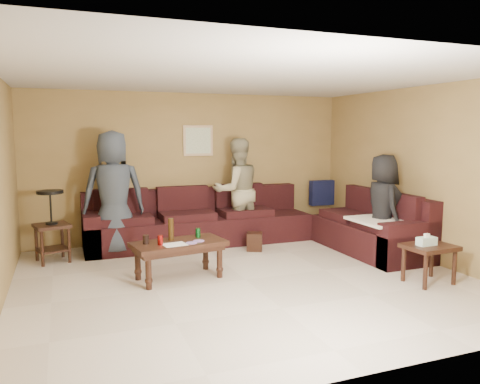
{
  "coord_description": "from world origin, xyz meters",
  "views": [
    {
      "loc": [
        -2.09,
        -5.3,
        1.84
      ],
      "look_at": [
        0.25,
        0.85,
        1.0
      ],
      "focal_mm": 35.0,
      "sensor_mm": 36.0,
      "label": 1
    }
  ],
  "objects_px": {
    "side_table_right": "(429,250)",
    "waste_bin": "(255,242)",
    "sectional_sofa": "(258,227)",
    "person_middle": "(237,191)",
    "coffee_table": "(178,247)",
    "end_table_left": "(52,225)",
    "person_right": "(383,207)",
    "person_left": "(114,193)"
  },
  "relations": [
    {
      "from": "waste_bin",
      "to": "end_table_left",
      "type": "bearing_deg",
      "value": 171.73
    },
    {
      "from": "sectional_sofa",
      "to": "person_left",
      "type": "distance_m",
      "value": 2.31
    },
    {
      "from": "side_table_right",
      "to": "person_middle",
      "type": "bearing_deg",
      "value": 116.2
    },
    {
      "from": "sectional_sofa",
      "to": "end_table_left",
      "type": "distance_m",
      "value": 3.1
    },
    {
      "from": "coffee_table",
      "to": "waste_bin",
      "type": "bearing_deg",
      "value": 34.03
    },
    {
      "from": "side_table_right",
      "to": "person_right",
      "type": "height_order",
      "value": "person_right"
    },
    {
      "from": "end_table_left",
      "to": "waste_bin",
      "type": "relative_size",
      "value": 3.65
    },
    {
      "from": "person_left",
      "to": "person_middle",
      "type": "xyz_separation_m",
      "value": [
        2.02,
        0.12,
        -0.06
      ]
    },
    {
      "from": "end_table_left",
      "to": "sectional_sofa",
      "type": "bearing_deg",
      "value": -4.27
    },
    {
      "from": "side_table_right",
      "to": "person_middle",
      "type": "relative_size",
      "value": 0.36
    },
    {
      "from": "coffee_table",
      "to": "side_table_right",
      "type": "distance_m",
      "value": 3.09
    },
    {
      "from": "end_table_left",
      "to": "waste_bin",
      "type": "height_order",
      "value": "end_table_left"
    },
    {
      "from": "end_table_left",
      "to": "person_left",
      "type": "height_order",
      "value": "person_left"
    },
    {
      "from": "person_right",
      "to": "person_left",
      "type": "bearing_deg",
      "value": 76.86
    },
    {
      "from": "person_right",
      "to": "side_table_right",
      "type": "bearing_deg",
      "value": -179.65
    },
    {
      "from": "side_table_right",
      "to": "person_left",
      "type": "height_order",
      "value": "person_left"
    },
    {
      "from": "person_left",
      "to": "person_right",
      "type": "relative_size",
      "value": 1.23
    },
    {
      "from": "sectional_sofa",
      "to": "person_middle",
      "type": "xyz_separation_m",
      "value": [
        -0.19,
        0.46,
        0.55
      ]
    },
    {
      "from": "person_middle",
      "to": "coffee_table",
      "type": "bearing_deg",
      "value": 44.16
    },
    {
      "from": "sectional_sofa",
      "to": "waste_bin",
      "type": "xyz_separation_m",
      "value": [
        -0.14,
        -0.2,
        -0.18
      ]
    },
    {
      "from": "side_table_right",
      "to": "person_left",
      "type": "relative_size",
      "value": 0.33
    },
    {
      "from": "side_table_right",
      "to": "person_right",
      "type": "xyz_separation_m",
      "value": [
        0.21,
        1.18,
        0.35
      ]
    },
    {
      "from": "end_table_left",
      "to": "person_right",
      "type": "xyz_separation_m",
      "value": [
        4.53,
        -1.49,
        0.23
      ]
    },
    {
      "from": "sectional_sofa",
      "to": "person_right",
      "type": "bearing_deg",
      "value": -41.0
    },
    {
      "from": "side_table_right",
      "to": "person_right",
      "type": "distance_m",
      "value": 1.25
    },
    {
      "from": "end_table_left",
      "to": "person_right",
      "type": "bearing_deg",
      "value": -18.15
    },
    {
      "from": "waste_bin",
      "to": "person_left",
      "type": "distance_m",
      "value": 2.28
    },
    {
      "from": "coffee_table",
      "to": "person_left",
      "type": "distance_m",
      "value": 1.72
    },
    {
      "from": "end_table_left",
      "to": "waste_bin",
      "type": "bearing_deg",
      "value": -8.27
    },
    {
      "from": "waste_bin",
      "to": "person_left",
      "type": "height_order",
      "value": "person_left"
    },
    {
      "from": "sectional_sofa",
      "to": "side_table_right",
      "type": "height_order",
      "value": "sectional_sofa"
    },
    {
      "from": "person_middle",
      "to": "person_right",
      "type": "relative_size",
      "value": 1.14
    },
    {
      "from": "side_table_right",
      "to": "sectional_sofa",
      "type": "bearing_deg",
      "value": 116.9
    },
    {
      "from": "coffee_table",
      "to": "end_table_left",
      "type": "bearing_deg",
      "value": 136.85
    },
    {
      "from": "sectional_sofa",
      "to": "waste_bin",
      "type": "relative_size",
      "value": 16.48
    },
    {
      "from": "side_table_right",
      "to": "waste_bin",
      "type": "xyz_separation_m",
      "value": [
        -1.38,
        2.24,
        -0.27
      ]
    },
    {
      "from": "sectional_sofa",
      "to": "person_left",
      "type": "bearing_deg",
      "value": 171.32
    },
    {
      "from": "sectional_sofa",
      "to": "end_table_left",
      "type": "height_order",
      "value": "end_table_left"
    },
    {
      "from": "coffee_table",
      "to": "end_table_left",
      "type": "distance_m",
      "value": 2.06
    },
    {
      "from": "sectional_sofa",
      "to": "coffee_table",
      "type": "bearing_deg",
      "value": -143.48
    },
    {
      "from": "end_table_left",
      "to": "coffee_table",
      "type": "bearing_deg",
      "value": -43.15
    },
    {
      "from": "sectional_sofa",
      "to": "side_table_right",
      "type": "bearing_deg",
      "value": -63.1
    }
  ]
}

